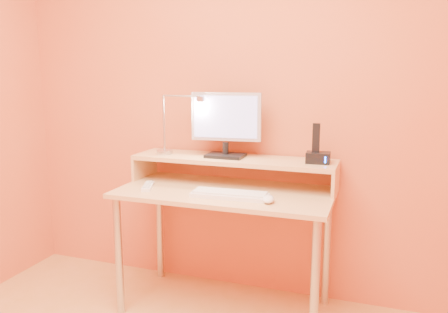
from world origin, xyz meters
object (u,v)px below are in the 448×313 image
at_px(lamp_base, 165,152).
at_px(remote_control, 148,186).
at_px(mouse, 268,199).
at_px(phone_dock, 318,158).
at_px(keyboard, 230,195).
at_px(monitor_panel, 226,117).

relative_size(lamp_base, remote_control, 0.55).
relative_size(lamp_base, mouse, 0.91).
xyz_separation_m(phone_dock, mouse, (-0.20, -0.31, -0.17)).
bearing_deg(phone_dock, remote_control, -168.22).
height_order(keyboard, remote_control, keyboard).
bearing_deg(lamp_base, remote_control, -90.07).
distance_m(monitor_panel, mouse, 0.60).
distance_m(keyboard, remote_control, 0.51).
bearing_deg(monitor_panel, remote_control, -152.78).
height_order(lamp_base, mouse, lamp_base).
relative_size(lamp_base, phone_dock, 0.77).
distance_m(keyboard, mouse, 0.22).
height_order(mouse, remote_control, mouse).
height_order(keyboard, mouse, mouse).
height_order(lamp_base, keyboard, lamp_base).
relative_size(monitor_panel, lamp_base, 4.11).
bearing_deg(lamp_base, keyboard, -26.41).
bearing_deg(remote_control, monitor_panel, 14.23).
distance_m(monitor_panel, remote_control, 0.61).
bearing_deg(remote_control, phone_dock, -4.66).
distance_m(phone_dock, keyboard, 0.54).
height_order(lamp_base, phone_dock, phone_dock).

